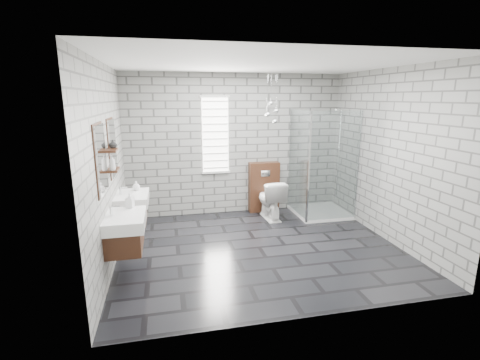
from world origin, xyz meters
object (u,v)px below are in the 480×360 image
object	(u,v)px
shower_enclosure	(319,191)
vanity_left	(122,222)
vanity_right	(129,200)
cistern_panel	(264,187)
toilet	(270,199)

from	to	relation	value
shower_enclosure	vanity_left	bearing A→B (deg)	-153.06
vanity_right	cistern_panel	bearing A→B (deg)	27.42
shower_enclosure	toilet	bearing A→B (deg)	175.73
vanity_left	cistern_panel	bearing A→B (deg)	42.44
vanity_left	cistern_panel	xyz separation A→B (m)	(2.46, 2.25, -0.26)
vanity_left	shower_enclosure	bearing A→B (deg)	26.94
cistern_panel	toilet	size ratio (longest dim) A/B	1.34
vanity_left	toilet	size ratio (longest dim) A/B	2.11
vanity_right	toilet	xyz separation A→B (m)	(2.46, 0.83, -0.38)
vanity_right	cistern_panel	distance (m)	2.78
vanity_left	vanity_right	world-z (taller)	same
vanity_right	shower_enclosure	size ratio (longest dim) A/B	0.77
cistern_panel	toilet	world-z (taller)	cistern_panel
vanity_left	toilet	bearing A→B (deg)	36.24
shower_enclosure	toilet	world-z (taller)	shower_enclosure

